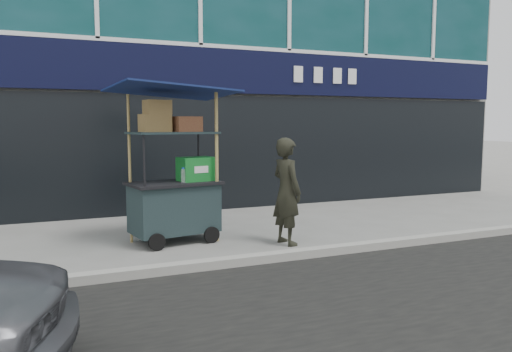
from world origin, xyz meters
name	(u,v)px	position (x,y,z in m)	size (l,w,h in m)	color
ground	(284,256)	(0.00, 0.00, 0.00)	(80.00, 80.00, 0.00)	slate
curb	(291,255)	(0.00, -0.20, 0.06)	(80.00, 0.18, 0.12)	#989790
vendor_cart	(175,187)	(-1.18, 1.41, 0.85)	(1.97, 1.54, 2.41)	black
vendor_man	(287,191)	(0.33, 0.61, 0.81)	(0.59, 0.39, 1.61)	black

